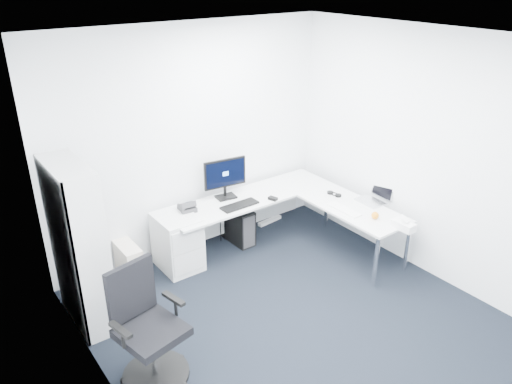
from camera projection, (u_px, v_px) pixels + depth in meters
ground at (308, 330)px, 4.84m from camera, size 4.20×4.20×0.00m
ceiling at (323, 43)px, 3.72m from camera, size 4.20×4.20×0.00m
wall_back at (192, 142)px, 5.82m from camera, size 3.60×0.02×2.70m
wall_left at (113, 276)px, 3.31m from camera, size 0.02×4.20×2.70m
wall_right at (441, 161)px, 5.25m from camera, size 0.02×4.20×2.70m
l_desk at (265, 229)px, 6.03m from camera, size 2.20×1.23×0.64m
drawer_pedestal at (177, 242)px, 5.73m from camera, size 0.43×0.53×0.66m
bookshelf at (79, 246)px, 4.68m from camera, size 0.32×0.83×1.66m
task_chair at (151, 329)px, 4.06m from camera, size 0.70×0.70×1.05m
black_pc_tower at (238, 225)px, 6.31m from camera, size 0.22×0.48×0.47m
beige_pc_tower at (129, 261)px, 5.60m from camera, size 0.19×0.42×0.40m
power_strip at (270, 221)px, 6.86m from camera, size 0.39×0.11×0.04m
monitor at (225, 178)px, 5.97m from camera, size 0.55×0.24×0.51m
black_keyboard at (240, 205)px, 5.86m from camera, size 0.47×0.17×0.02m
mouse at (273, 199)px, 6.02m from camera, size 0.09×0.12×0.03m
desk_phone at (187, 206)px, 5.72m from camera, size 0.20×0.20×0.13m
laptop at (371, 193)px, 5.91m from camera, size 0.35×0.34×0.24m
white_keyboard at (344, 209)px, 5.77m from camera, size 0.13×0.45×0.01m
headphones at (334, 193)px, 6.14m from camera, size 0.14×0.20×0.05m
orange_fruit at (375, 215)px, 5.56m from camera, size 0.08×0.08×0.08m
tissue_box at (404, 226)px, 5.34m from camera, size 0.13×0.25×0.09m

